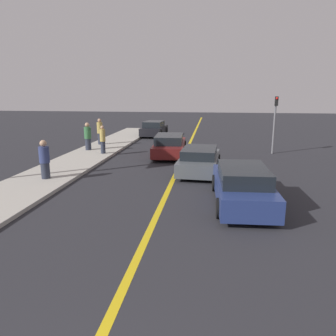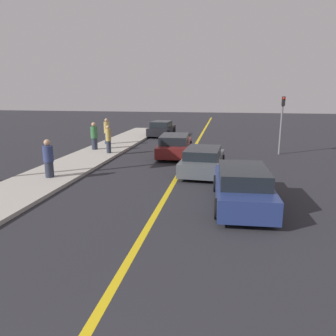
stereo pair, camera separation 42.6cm
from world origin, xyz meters
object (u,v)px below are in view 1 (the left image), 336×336
Objects in this scene: car_near_right_lane at (242,186)px; pedestrian_by_sign at (100,131)px; car_far_distant at (170,145)px; pedestrian_near_curb at (45,160)px; traffic_light at (275,118)px; car_parked_left_lot at (154,129)px; pedestrian_far_standing at (88,136)px; pedestrian_mid_group at (103,140)px; car_ahead_center at (199,160)px.

pedestrian_by_sign is (-8.88, 11.08, 0.39)m from car_near_right_lane.
car_far_distant is 2.88× the size of pedestrian_near_curb.
car_near_right_lane is at bearing -105.30° from traffic_light.
car_near_right_lane is 10.24m from traffic_light.
pedestrian_near_curb is 0.47× the size of traffic_light.
car_parked_left_lot is 8.51m from pedestrian_far_standing.
traffic_light reaches higher than pedestrian_mid_group.
pedestrian_mid_group is (-1.49, -9.09, 0.35)m from car_parked_left_lot.
pedestrian_far_standing is at bearing 171.43° from car_far_distant.
pedestrian_mid_group reaches higher than car_far_distant.
car_far_distant is at bearing -166.80° from traffic_light.
pedestrian_mid_group reaches higher than car_near_right_lane.
car_ahead_center is at bearing 107.72° from car_near_right_lane.
car_near_right_lane is 9.04m from car_far_distant.
pedestrian_near_curb is at bearing -143.58° from traffic_light.
pedestrian_mid_group is 0.48× the size of traffic_light.
car_near_right_lane is at bearing -44.74° from pedestrian_far_standing.
car_near_right_lane is at bearing -51.31° from pedestrian_by_sign.
car_near_right_lane is at bearing -45.72° from pedestrian_mid_group.
pedestrian_by_sign is at bearing -113.93° from car_parked_left_lot.
traffic_light is (11.55, -1.31, 1.14)m from pedestrian_by_sign.
car_ahead_center is at bearing -29.35° from pedestrian_mid_group.
pedestrian_mid_group is at bearing 153.78° from car_ahead_center.
car_far_distant is 5.99m from pedestrian_by_sign.
car_ahead_center is 1.27× the size of traffic_light.
pedestrian_by_sign is 11.68m from traffic_light.
pedestrian_far_standing reaches higher than pedestrian_mid_group.
car_near_right_lane is at bearing -66.52° from car_ahead_center.
car_far_distant is at bearing 119.80° from car_ahead_center.
car_parked_left_lot reaches higher than car_far_distant.
pedestrian_by_sign is (-0.78, 9.26, 0.08)m from pedestrian_near_curb.
pedestrian_far_standing is 11.65m from traffic_light.
car_parked_left_lot is at bearing 70.58° from pedestrian_far_standing.
pedestrian_mid_group is at bearing -168.70° from traffic_light.
car_parked_left_lot is at bearing 141.06° from traffic_light.
car_parked_left_lot is (-6.05, 16.82, -0.02)m from car_near_right_lane.
pedestrian_near_curb is at bearing -95.41° from pedestrian_mid_group.
car_near_right_lane reaches higher than car_far_distant.
car_near_right_lane is 1.17× the size of car_parked_left_lot.
car_far_distant is 7.90m from pedestrian_near_curb.
traffic_light reaches higher than car_parked_left_lot.
car_ahead_center is 0.93× the size of car_far_distant.
pedestrian_by_sign is (0.00, 2.29, 0.04)m from pedestrian_far_standing.
car_parked_left_lot reaches higher than car_ahead_center.
pedestrian_near_curb is at bearing -128.05° from car_far_distant.
pedestrian_near_curb reaches higher than car_near_right_lane.
traffic_light is at bearing 36.42° from pedestrian_near_curb.
car_near_right_lane is 10.80m from pedestrian_mid_group.
traffic_light reaches higher than car_near_right_lane.
car_near_right_lane is 1.05× the size of car_ahead_center.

